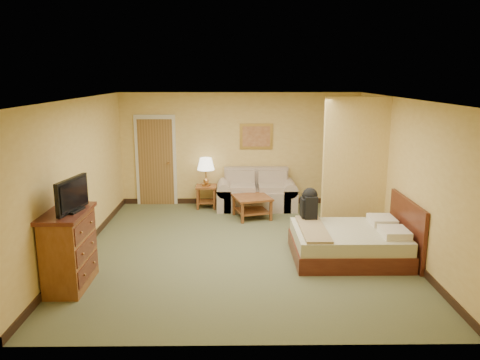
{
  "coord_description": "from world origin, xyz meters",
  "views": [
    {
      "loc": [
        -0.12,
        -7.73,
        2.97
      ],
      "look_at": [
        -0.03,
        0.6,
        1.1
      ],
      "focal_mm": 35.0,
      "sensor_mm": 36.0,
      "label": 1
    }
  ],
  "objects_px": {
    "dresser": "(69,249)",
    "coffee_table": "(252,203)",
    "loveseat": "(257,196)",
    "bed": "(352,242)"
  },
  "relations": [
    {
      "from": "loveseat",
      "to": "bed",
      "type": "xyz_separation_m",
      "value": [
        1.45,
        -3.0,
        -0.02
      ]
    },
    {
      "from": "dresser",
      "to": "coffee_table",
      "type": "bearing_deg",
      "value": 50.31
    },
    {
      "from": "coffee_table",
      "to": "dresser",
      "type": "bearing_deg",
      "value": -129.69
    },
    {
      "from": "loveseat",
      "to": "dresser",
      "type": "bearing_deg",
      "value": -125.35
    },
    {
      "from": "coffee_table",
      "to": "dresser",
      "type": "relative_size",
      "value": 0.8
    },
    {
      "from": "dresser",
      "to": "bed",
      "type": "bearing_deg",
      "value": 13.32
    },
    {
      "from": "coffee_table",
      "to": "bed",
      "type": "bearing_deg",
      "value": -55.01
    },
    {
      "from": "loveseat",
      "to": "bed",
      "type": "distance_m",
      "value": 3.33
    },
    {
      "from": "dresser",
      "to": "bed",
      "type": "relative_size",
      "value": 0.59
    },
    {
      "from": "coffee_table",
      "to": "bed",
      "type": "relative_size",
      "value": 0.48
    }
  ]
}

